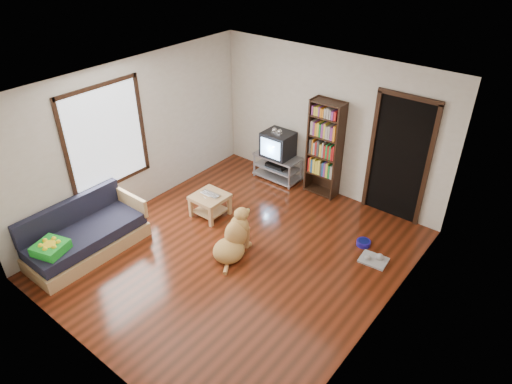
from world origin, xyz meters
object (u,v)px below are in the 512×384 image
Objects in this scene: crt_tv at (279,144)px; coffee_table at (210,201)px; bookshelf at (325,144)px; grey_rag at (373,260)px; green_cushion at (51,248)px; laptop at (208,196)px; tv_stand at (277,166)px; sofa at (86,237)px; dog at (234,239)px; dog_bowl at (363,243)px.

coffee_table is at bearing -94.81° from crt_tv.
coffee_table is at bearing -120.83° from bookshelf.
grey_rag is 0.69× the size of crt_tv.
bookshelf is (1.80, 4.33, 0.51)m from green_cushion.
laptop is 1.79m from tv_stand.
dog is at bearing 36.49° from sofa.
tv_stand is (-2.61, 1.10, 0.25)m from grey_rag.
sofa is at bearing -144.80° from grey_rag.
laptop is 2.87m from grey_rag.
grey_rag is (2.76, 0.68, -0.40)m from laptop.
green_cushion is 0.66m from sofa.
coffee_table is at bearing 151.97° from dog.
bookshelf reaches higher than laptop.
grey_rag is 0.73× the size of coffee_table.
dog is at bearing -28.03° from coffee_table.
coffee_table is 0.61× the size of dog.
bookshelf is 2.48m from dog.
laptop reaches higher than dog_bowl.
dog is at bearing 31.65° from green_cushion.
dog_bowl is at bearing -20.63° from crt_tv.
coffee_table is (-0.15, -1.75, 0.01)m from tv_stand.
grey_rag is at bearing -23.21° from crt_tv.
laptop is at bearing -94.73° from crt_tv.
sofa is at bearing -116.95° from laptop.
sofa is (-0.82, -1.85, -0.15)m from laptop.
dog reaches higher than tv_stand.
grey_rag is 2.85m from coffee_table.
green_cushion reaches higher than laptop.
sofa is at bearing -104.93° from crt_tv.
tv_stand is at bearing 74.98° from sofa.
crt_tv is at bearing 82.31° from laptop.
laptop is at bearing -159.35° from dog_bowl.
green_cushion reaches higher than coffee_table.
coffee_table is (-2.76, -0.65, 0.27)m from grey_rag.
grey_rag is 4.40m from sofa.
bookshelf is at bearing 87.63° from dog.
grey_rag is 2.94m from crt_tv.
sofa is 3.27× the size of coffee_table.
green_cushion is at bearing -78.37° from sofa.
laptop is at bearing -90.00° from coffee_table.
crt_tv reaches higher than coffee_table.
grey_rag is at bearing -22.81° from tv_stand.
tv_stand is (0.85, 4.23, -0.22)m from green_cushion.
crt_tv reaches higher than dog_bowl.
laptop reaches higher than coffee_table.
dog_bowl is at bearing -34.65° from bookshelf.
green_cushion is 0.45× the size of dog.
coffee_table is at bearing 87.04° from laptop.
grey_rag is at bearing 35.20° from sofa.
tv_stand is 0.50× the size of bookshelf.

